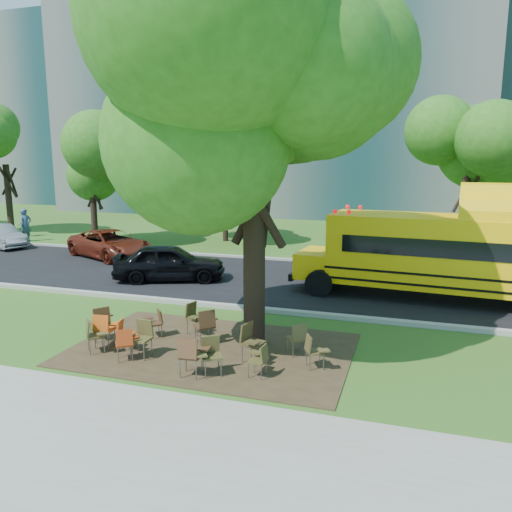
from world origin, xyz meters
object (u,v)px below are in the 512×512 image
(chair_0, at_px, (104,327))
(chair_9, at_px, (156,320))
(chair_4, at_px, (191,353))
(chair_8, at_px, (101,320))
(school_bus, at_px, (490,255))
(chair_7, at_px, (313,349))
(chair_1, at_px, (94,333))
(chair_2, at_px, (125,341))
(chair_14, at_px, (124,332))
(main_tree, at_px, (254,112))
(chair_11, at_px, (206,323))
(pedestrian_b, at_px, (24,224))
(chair_5, at_px, (210,352))
(chair_10, at_px, (194,315))
(bg_car_red, at_px, (111,244))
(chair_6, at_px, (260,357))
(bg_car_silver, at_px, (0,236))
(chair_13, at_px, (298,336))
(chair_12, at_px, (251,339))
(chair_3, at_px, (141,335))
(pedestrian_a, at_px, (26,225))

(chair_0, bearing_deg, chair_9, 46.07)
(chair_4, relative_size, chair_8, 1.01)
(school_bus, bearing_deg, chair_7, -117.64)
(chair_1, bearing_deg, chair_2, 37.57)
(chair_14, bearing_deg, chair_2, 22.73)
(main_tree, bearing_deg, chair_0, -158.06)
(chair_11, distance_m, pedestrian_b, 23.15)
(main_tree, bearing_deg, pedestrian_b, 145.51)
(chair_5, bearing_deg, chair_10, -89.27)
(chair_9, relative_size, bg_car_red, 0.15)
(chair_6, height_order, bg_car_silver, bg_car_silver)
(chair_13, xyz_separation_m, bg_car_silver, (-19.15, 10.21, 0.11))
(bg_car_red, bearing_deg, main_tree, -106.61)
(chair_14, height_order, bg_car_silver, bg_car_silver)
(chair_1, xyz_separation_m, chair_10, (1.78, 2.06, 0.02))
(chair_10, distance_m, chair_14, 2.02)
(chair_9, bearing_deg, chair_6, -158.60)
(main_tree, height_order, chair_9, main_tree)
(chair_1, xyz_separation_m, chair_4, (2.91, -0.56, 0.06))
(chair_0, xyz_separation_m, chair_6, (4.31, -0.48, -0.10))
(chair_5, xyz_separation_m, chair_9, (-2.37, 1.82, -0.07))
(chair_12, bearing_deg, chair_10, -106.86)
(school_bus, distance_m, chair_4, 10.81)
(chair_12, xyz_separation_m, chair_14, (-3.28, -0.24, -0.10))
(chair_2, bearing_deg, chair_14, 88.43)
(chair_14, bearing_deg, chair_3, 56.55)
(chair_13, xyz_separation_m, chair_14, (-4.26, -1.00, -0.03))
(chair_9, distance_m, chair_12, 3.14)
(bg_car_red, xyz_separation_m, pedestrian_a, (-7.74, 2.91, 0.29))
(main_tree, xyz_separation_m, chair_1, (-3.60, -1.83, -5.35))
(chair_2, distance_m, chair_10, 2.38)
(bg_car_red, bearing_deg, chair_6, -110.09)
(chair_11, xyz_separation_m, pedestrian_b, (-18.49, 13.93, 0.23))
(chair_7, distance_m, pedestrian_b, 25.97)
(chair_3, distance_m, chair_6, 3.12)
(chair_1, bearing_deg, chair_0, 132.14)
(main_tree, relative_size, chair_13, 11.15)
(chair_3, height_order, chair_8, chair_8)
(chair_14, height_order, pedestrian_b, pedestrian_b)
(chair_0, bearing_deg, chair_5, -19.21)
(chair_4, bearing_deg, pedestrian_b, 135.08)
(chair_9, height_order, chair_10, chair_10)
(school_bus, relative_size, bg_car_silver, 3.10)
(chair_3, bearing_deg, chair_12, -168.86)
(chair_6, bearing_deg, chair_3, 91.52)
(main_tree, xyz_separation_m, chair_9, (-2.71, -0.30, -5.41))
(main_tree, height_order, chair_10, main_tree)
(chair_4, bearing_deg, chair_7, 22.25)
(bg_car_silver, xyz_separation_m, bg_car_red, (7.50, -0.70, 0.05))
(chair_12, relative_size, chair_13, 1.14)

